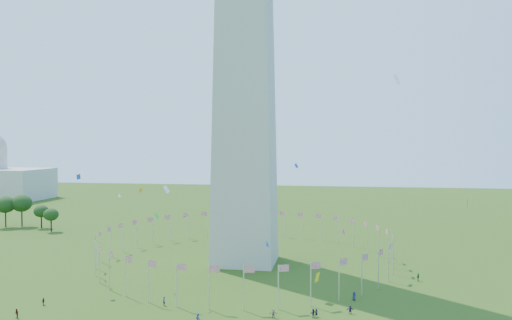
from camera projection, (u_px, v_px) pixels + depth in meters
The scene contains 2 objects.
flag_ring at pixel (245, 246), 139.08m from camera, with size 80.24×80.24×9.00m.
kites_aloft at pixel (269, 212), 109.07m from camera, with size 102.06×77.87×41.93m.
Camera 1 is at (25.11, -85.88, 33.47)m, focal length 35.00 mm.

